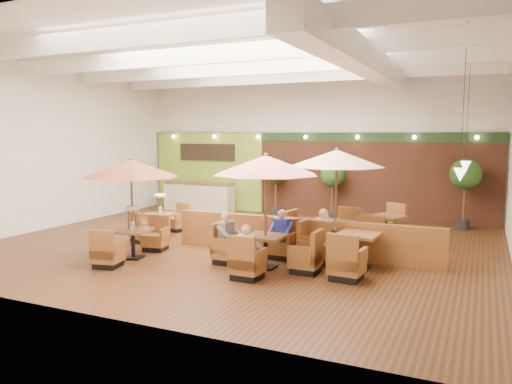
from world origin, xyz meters
The scene contains 17 objects.
room centered at (0.25, 1.22, 3.63)m, with size 14.04×14.00×5.52m.
service_counter centered at (-4.40, 5.10, 0.58)m, with size 3.00×0.75×1.18m.
booth_divider centered at (2.02, -0.40, 0.50)m, with size 7.17×0.18×0.99m, color brown.
table_0 centered at (-1.81, -2.44, 1.96)m, with size 2.39×2.62×2.59m.
table_1 centered at (1.63, -1.88, 1.85)m, with size 2.66×2.66×2.73m.
table_2 centered at (2.59, 0.53, 2.01)m, with size 2.71×2.82×2.80m.
table_3 centered at (-2.80, 0.14, 0.49)m, with size 1.04×2.58×1.50m.
table_4 centered at (3.33, -0.98, 0.40)m, with size 1.95×2.88×1.06m.
table_5 centered at (3.72, 2.03, 0.39)m, with size 1.21×2.93×1.02m.
topiary_0 centered at (-1.07, 5.30, 1.67)m, with size 0.96×0.96×2.24m.
topiary_1 centered at (1.20, 5.30, 1.59)m, with size 0.92×0.92×2.13m.
topiary_2 centered at (5.72, 5.30, 1.76)m, with size 1.02×1.02×2.36m.
diner_0 centered at (1.63, -2.88, 0.75)m, with size 0.38×0.30×0.77m.
diner_1 centered at (1.63, -0.88, 0.76)m, with size 0.39×0.32×0.80m.
diner_2 centered at (0.63, -1.88, 0.77)m, with size 0.36×0.43×0.83m.
diner_3 centered at (2.66, -0.50, 0.74)m, with size 0.37×0.29×0.76m.
diner_4 centered at (2.66, -0.50, 0.78)m, with size 0.46×0.40×0.84m.
Camera 1 is at (6.25, -12.50, 3.17)m, focal length 35.00 mm.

